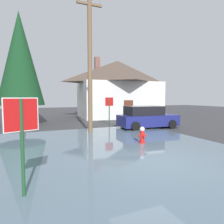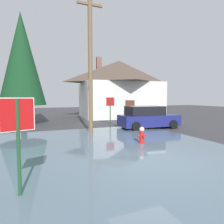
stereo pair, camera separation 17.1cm
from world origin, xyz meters
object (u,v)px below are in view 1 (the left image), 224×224
at_px(fire_hydrant, 142,135).
at_px(utility_pole, 90,62).
at_px(stop_sign_near, 22,127).
at_px(pine_tree_tall_left, 20,59).
at_px(parked_car, 147,118).
at_px(stop_sign_far, 109,105).
at_px(house, 117,88).

bearing_deg(fire_hydrant, utility_pole, 111.91).
xyz_separation_m(stop_sign_near, pine_tree_tall_left, (-0.37, 13.06, 3.79)).
bearing_deg(parked_car, pine_tree_tall_left, 147.65).
relative_size(utility_pole, stop_sign_far, 3.72).
bearing_deg(pine_tree_tall_left, fire_hydrant, -59.65).
distance_m(stop_sign_far, parked_car, 3.37).
bearing_deg(pine_tree_tall_left, utility_pole, -54.89).
relative_size(fire_hydrant, stop_sign_far, 0.37).
xyz_separation_m(fire_hydrant, pine_tree_tall_left, (-5.65, 9.64, 5.01)).
relative_size(parked_car, pine_tree_tall_left, 0.49).
height_order(stop_sign_near, utility_pole, utility_pole).
height_order(utility_pole, pine_tree_tall_left, pine_tree_tall_left).
height_order(parked_car, pine_tree_tall_left, pine_tree_tall_left).
bearing_deg(pine_tree_tall_left, stop_sign_near, -88.38).
bearing_deg(house, stop_sign_near, -121.07).
bearing_deg(fire_hydrant, stop_sign_far, 81.41).
bearing_deg(pine_tree_tall_left, house, 18.88).
height_order(stop_sign_near, pine_tree_tall_left, pine_tree_tall_left).
xyz_separation_m(house, parked_car, (-1.74, -9.02, -2.65)).
height_order(house, pine_tree_tall_left, pine_tree_tall_left).
bearing_deg(parked_car, stop_sign_far, 127.19).
bearing_deg(fire_hydrant, parked_car, 54.36).
xyz_separation_m(utility_pole, parked_car, (4.51, 0.41, -3.68)).
height_order(utility_pole, stop_sign_far, utility_pole).
bearing_deg(house, parked_car, -100.93).
height_order(stop_sign_far, parked_car, stop_sign_far).
height_order(stop_sign_near, fire_hydrant, stop_sign_near).
xyz_separation_m(fire_hydrant, utility_pole, (-1.52, 3.77, 4.05)).
xyz_separation_m(fire_hydrant, stop_sign_far, (1.02, 6.77, 1.23)).
height_order(house, parked_car, house).
relative_size(utility_pole, parked_car, 1.91).
bearing_deg(pine_tree_tall_left, parked_car, -32.35).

